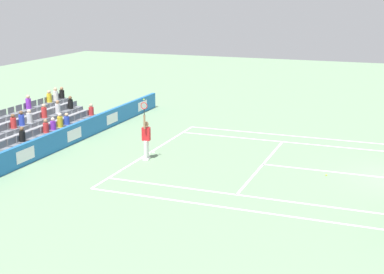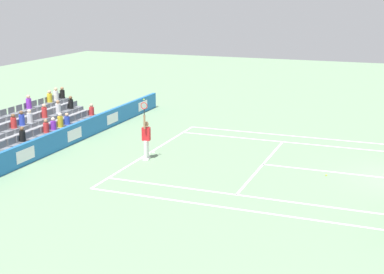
{
  "view_description": "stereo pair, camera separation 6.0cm",
  "coord_description": "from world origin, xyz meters",
  "views": [
    {
      "loc": [
        23.13,
        -0.93,
        7.39
      ],
      "look_at": [
        0.58,
        -9.56,
        1.1
      ],
      "focal_mm": 52.0,
      "sensor_mm": 36.0,
      "label": 1
    },
    {
      "loc": [
        23.11,
        -0.87,
        7.39
      ],
      "look_at": [
        0.58,
        -9.56,
        1.1
      ],
      "focal_mm": 52.0,
      "sensor_mm": 36.0,
      "label": 2
    }
  ],
  "objects": [
    {
      "name": "sponsor_barrier",
      "position": [
        0.0,
        -16.22,
        0.49
      ],
      "size": [
        19.55,
        0.22,
        0.97
      ],
      "color": "#1E66AD",
      "rests_on": "ground"
    },
    {
      "name": "line_centre_service",
      "position": [
        0.0,
        -3.2,
        0.0
      ],
      "size": [
        0.1,
        6.4,
        0.01
      ],
      "primitive_type": "cube",
      "color": "white",
      "rests_on": "ground"
    },
    {
      "name": "line_service",
      "position": [
        0.0,
        -6.4,
        0.0
      ],
      "size": [
        8.23,
        0.1,
        0.01
      ],
      "primitive_type": "cube",
      "color": "white",
      "rests_on": "ground"
    },
    {
      "name": "line_singles_sideline_left",
      "position": [
        4.12,
        -5.95,
        0.0
      ],
      "size": [
        0.1,
        11.89,
        0.01
      ],
      "primitive_type": "cube",
      "color": "white",
      "rests_on": "ground"
    },
    {
      "name": "loose_tennis_ball",
      "position": [
        0.63,
        -3.56,
        0.03
      ],
      "size": [
        0.07,
        0.07,
        0.07
      ],
      "primitive_type": "sphere",
      "color": "#D1E533",
      "rests_on": "ground"
    },
    {
      "name": "line_doubles_sideline_left",
      "position": [
        5.49,
        -5.95,
        0.0
      ],
      "size": [
        0.1,
        11.89,
        0.01
      ],
      "primitive_type": "cube",
      "color": "white",
      "rests_on": "ground"
    },
    {
      "name": "line_doubles_sideline_right",
      "position": [
        -5.49,
        -5.95,
        0.0
      ],
      "size": [
        0.1,
        11.89,
        0.01
      ],
      "primitive_type": "cube",
      "color": "white",
      "rests_on": "ground"
    },
    {
      "name": "line_singles_sideline_right",
      "position": [
        -4.12,
        -5.95,
        0.0
      ],
      "size": [
        0.1,
        11.89,
        0.01
      ],
      "primitive_type": "cube",
      "color": "white",
      "rests_on": "ground"
    },
    {
      "name": "line_centre_mark",
      "position": [
        0.0,
        -11.79,
        0.0
      ],
      "size": [
        0.1,
        0.2,
        0.01
      ],
      "primitive_type": "cube",
      "color": "white",
      "rests_on": "ground"
    },
    {
      "name": "line_baseline",
      "position": [
        0.0,
        -11.89,
        0.0
      ],
      "size": [
        10.97,
        0.1,
        0.01
      ],
      "primitive_type": "cube",
      "color": "white",
      "rests_on": "ground"
    },
    {
      "name": "tennis_player",
      "position": [
        1.17,
        -11.56,
        0.99
      ],
      "size": [
        0.53,
        0.39,
        2.85
      ],
      "color": "white",
      "rests_on": "ground"
    },
    {
      "name": "stadium_stand",
      "position": [
        -0.02,
        -18.53,
        0.56
      ],
      "size": [
        8.06,
        2.85,
        2.19
      ],
      "color": "gray",
      "rests_on": "ground"
    }
  ]
}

